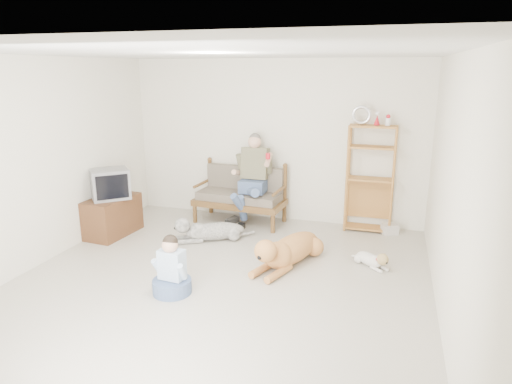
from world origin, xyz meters
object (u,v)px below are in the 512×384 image
(loveseat, at_px, (241,194))
(golden_retriever, at_px, (287,250))
(etagere, at_px, (370,178))
(tv_stand, at_px, (112,216))

(loveseat, distance_m, golden_retriever, 1.96)
(loveseat, distance_m, etagere, 2.14)
(loveseat, relative_size, tv_stand, 1.65)
(etagere, distance_m, tv_stand, 4.10)
(golden_retriever, bearing_deg, etagere, 80.72)
(etagere, bearing_deg, loveseat, -176.09)
(etagere, xyz_separation_m, tv_stand, (-3.83, -1.35, -0.57))
(loveseat, height_order, golden_retriever, loveseat)
(loveseat, xyz_separation_m, tv_stand, (-1.73, -1.21, -0.19))
(golden_retriever, bearing_deg, loveseat, 146.51)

